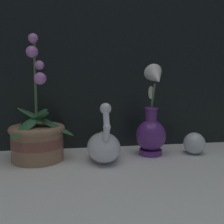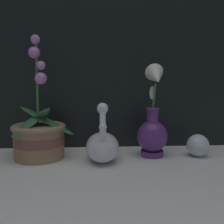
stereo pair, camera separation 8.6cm
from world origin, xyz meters
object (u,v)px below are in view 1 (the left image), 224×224
(blue_vase, at_px, (152,126))
(swan_figurine, at_px, (104,145))
(glass_sphere, at_px, (194,143))
(orchid_potted_plant, at_px, (37,137))

(blue_vase, bearing_deg, swan_figurine, -166.25)
(blue_vase, height_order, glass_sphere, blue_vase)
(orchid_potted_plant, height_order, swan_figurine, orchid_potted_plant)
(orchid_potted_plant, height_order, glass_sphere, orchid_potted_plant)
(swan_figurine, bearing_deg, blue_vase, 13.75)
(glass_sphere, bearing_deg, swan_figurine, -173.88)
(orchid_potted_plant, height_order, blue_vase, orchid_potted_plant)
(orchid_potted_plant, distance_m, glass_sphere, 0.54)
(swan_figurine, height_order, blue_vase, blue_vase)
(swan_figurine, height_order, glass_sphere, swan_figurine)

